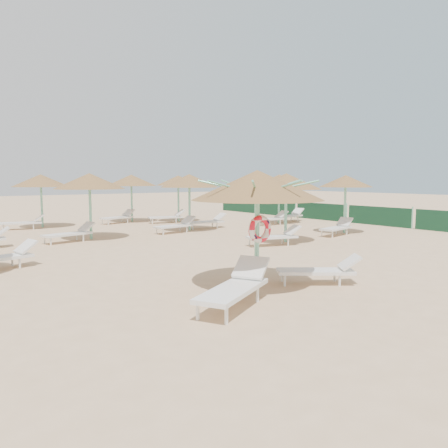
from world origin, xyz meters
TOP-DOWN VIEW (x-y plane):
  - ground at (0.00, 0.00)m, footprint 120.00×120.00m
  - main_palapa at (0.03, -0.17)m, footprint 3.01×3.01m
  - lounger_main_a at (-1.30, -1.08)m, footprint 2.34×1.69m
  - lounger_main_b at (1.46, -0.85)m, footprint 1.90×1.62m
  - palapa_field at (2.21, 10.76)m, footprint 20.45×14.00m
  - windbreak_fence at (14.00, 9.96)m, footprint 0.08×19.84m

SIDE VIEW (x-z plane):
  - ground at x=0.00m, z-range 0.00..0.00m
  - lounger_main_b at x=1.46m, z-range -0.02..0.69m
  - lounger_main_a at x=-1.30m, z-range -0.02..0.81m
  - windbreak_fence at x=14.00m, z-range -0.05..1.05m
  - palapa_field at x=2.21m, z-range 0.95..3.67m
  - main_palapa at x=0.03m, z-range 0.99..3.69m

